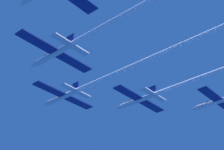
{
  "coord_description": "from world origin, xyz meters",
  "views": [
    {
      "loc": [
        -53.15,
        -62.22,
        -40.68
      ],
      "look_at": [
        -0.28,
        -16.85,
        0.47
      ],
      "focal_mm": 56.16,
      "sensor_mm": 36.0,
      "label": 1
    }
  ],
  "objects": [
    {
      "name": "jet_lead",
      "position": [
        0.26,
        -21.23,
        0.82
      ],
      "size": [
        18.96,
        70.35,
        3.14
      ],
      "color": "silver"
    },
    {
      "name": "jet_right_wing",
      "position": [
        13.74,
        -33.54,
        0.19
      ],
      "size": [
        18.96,
        65.82,
        3.14
      ],
      "color": "silver"
    },
    {
      "name": "jet_left_wing",
      "position": [
        -15.02,
        -30.86,
        0.25
      ],
      "size": [
        18.96,
        60.36,
        3.14
      ],
      "color": "silver"
    }
  ]
}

